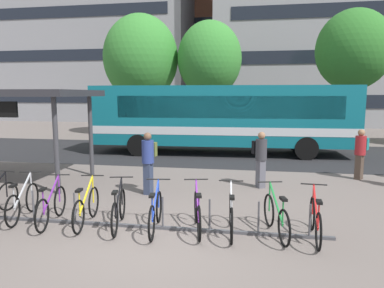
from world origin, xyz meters
TOP-DOWN VIEW (x-y plane):
  - ground at (0.00, 0.00)m, footprint 200.00×200.00m
  - bus_lane_asphalt at (0.00, 10.32)m, footprint 80.00×7.20m
  - city_bus at (0.34, 10.31)m, footprint 12.11×3.03m
  - bike_rack at (-0.45, 0.55)m, footprint 7.89×0.13m
  - parked_bicycle_silver_1 at (-3.24, 0.63)m, footprint 0.55×1.70m
  - parked_bicycle_purple_2 at (-2.43, 0.47)m, footprint 0.52×1.70m
  - parked_bicycle_yellow_3 at (-1.65, 0.53)m, footprint 0.52×1.71m
  - parked_bicycle_black_4 at (-0.90, 0.50)m, footprint 0.57×1.69m
  - parked_bicycle_blue_5 at (-0.08, 0.44)m, footprint 0.52×1.72m
  - parked_bicycle_purple_6 at (0.78, 0.57)m, footprint 0.57×1.69m
  - parked_bicycle_silver_7 at (1.47, 0.56)m, footprint 0.52×1.72m
  - parked_bicycle_green_8 at (2.36, 0.62)m, footprint 0.59×1.69m
  - parked_bicycle_red_9 at (3.10, 0.55)m, footprint 0.52×1.72m
  - commuter_olive_pack_0 at (-1.01, 3.10)m, footprint 0.38×0.56m
  - commuter_teal_pack_1 at (5.41, 5.96)m, footprint 0.56×0.60m
  - commuter_black_pack_2 at (2.12, 4.35)m, footprint 0.52×0.60m
  - street_tree_0 at (7.56, 16.04)m, footprint 4.29×4.29m
  - street_tree_1 at (-1.04, 17.43)m, footprint 4.23×4.23m
  - street_tree_3 at (-5.80, 17.56)m, footprint 5.11×5.11m
  - building_left_wing at (-15.33, 32.63)m, footprint 20.74×10.83m
  - building_centre_block at (-3.65, 41.99)m, footprint 16.67×13.62m

SIDE VIEW (x-z plane):
  - ground at x=0.00m, z-range 0.00..0.00m
  - bus_lane_asphalt at x=0.00m, z-range 0.00..0.01m
  - bike_rack at x=-0.45m, z-range -0.26..0.44m
  - parked_bicycle_silver_1 at x=-3.24m, z-range -0.11..0.88m
  - parked_bicycle_purple_2 at x=-2.43m, z-range -0.11..0.88m
  - parked_bicycle_yellow_3 at x=-1.65m, z-range -0.11..0.88m
  - parked_bicycle_black_4 at x=-0.90m, z-range -0.11..0.88m
  - parked_bicycle_blue_5 at x=-0.08m, z-range -0.11..0.88m
  - parked_bicycle_purple_6 at x=0.78m, z-range -0.11..0.88m
  - parked_bicycle_silver_7 at x=1.47m, z-range -0.11..0.88m
  - parked_bicycle_green_8 at x=2.36m, z-range -0.11..0.88m
  - parked_bicycle_red_9 at x=3.10m, z-range -0.11..0.88m
  - commuter_teal_pack_1 at x=5.41m, z-range 0.13..1.80m
  - commuter_black_pack_2 at x=2.12m, z-range 0.13..1.83m
  - commuter_olive_pack_0 at x=-1.01m, z-range 0.14..1.90m
  - city_bus at x=0.34m, z-range 0.18..3.38m
  - street_tree_1 at x=-1.04m, z-range 1.31..8.91m
  - street_tree_3 at x=-5.80m, z-range 1.15..9.38m
  - street_tree_0 at x=7.56m, z-range 1.51..9.20m
  - building_centre_block at x=-3.65m, z-range 0.00..16.85m
  - building_left_wing at x=-15.33m, z-range 0.00..20.84m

